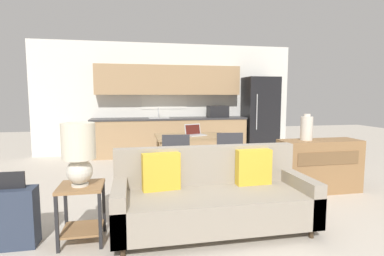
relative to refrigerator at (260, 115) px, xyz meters
The scene contains 14 objects.
ground_plane 4.91m from the refrigerator, 118.26° to the right, with size 20.00×20.00×0.00m, color beige.
wall_back 2.35m from the refrigerator, behind, with size 6.40×0.07×2.70m.
kitchen_counter 2.27m from the refrigerator, behind, with size 3.68×0.65×2.15m.
refrigerator is the anchor object (origin of this frame).
dining_table 2.87m from the refrigerator, 137.88° to the right, with size 1.31×0.82×0.72m.
couch 4.74m from the refrigerator, 119.95° to the right, with size 2.06×0.80×0.86m.
side_table 5.54m from the refrigerator, 131.77° to the right, with size 0.42×0.42×0.57m.
table_lamp 5.52m from the refrigerator, 131.66° to the right, with size 0.31×0.31×0.61m.
credenza 3.24m from the refrigerator, 98.12° to the right, with size 1.20×0.43×0.78m.
vase 3.20m from the refrigerator, 101.91° to the right, with size 0.17×0.17×0.39m.
dining_chair_near_left 3.75m from the refrigerator, 133.14° to the right, with size 0.46×0.46×0.87m.
dining_chair_near_right 3.19m from the refrigerator, 122.74° to the right, with size 0.46×0.46×0.87m.
laptop 2.84m from the refrigerator, 137.52° to the right, with size 0.39×0.35×0.20m.
suitcase 5.97m from the refrigerator, 136.40° to the right, with size 0.44×0.22×0.73m.
Camera 1 is at (-0.88, -2.83, 1.43)m, focal length 28.00 mm.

